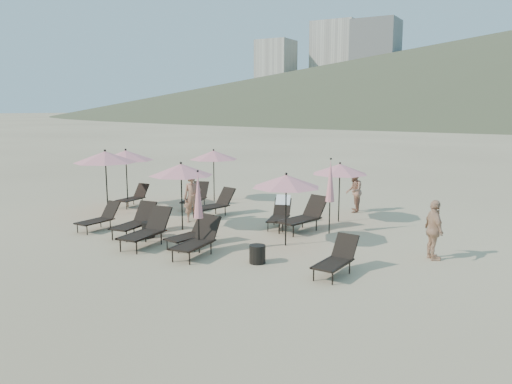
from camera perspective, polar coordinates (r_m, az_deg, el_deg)
The scene contains 26 objects.
ground at distance 14.18m, azimuth -6.64°, elevation -6.47°, with size 800.00×800.00×0.00m, color #D6BA8C.
hotel_skyline at distance 300.60m, azimuth 10.48°, elevation 13.22°, with size 109.00×82.00×55.00m.
lounger_0 at distance 16.95m, azimuth -17.44°, elevation -2.81°, with size 0.64×1.51×0.85m.
lounger_1 at distance 15.91m, azimuth -13.63°, elevation -3.24°, with size 0.82×1.73×0.96m.
lounger_2 at distance 14.62m, azimuth -12.33°, elevation -4.18°, with size 0.82×1.83×1.03m.
lounger_3 at distance 14.36m, azimuth -7.44°, elevation -4.63°, with size 0.79×1.55×0.85m.
lounger_4 at distance 13.44m, azimuth -6.70°, elevation -5.38°, with size 0.74×1.70×0.96m.
lounger_5 at distance 12.02m, azimuth 9.20°, elevation -7.46°, with size 0.68×1.54×0.86m.
lounger_6 at distance 20.69m, azimuth -13.78°, elevation -0.48°, with size 0.61×1.48×0.84m.
lounger_7 at distance 19.82m, azimuth -6.92°, elevation -0.54°, with size 1.11×1.80×0.97m.
lounger_8 at distance 18.30m, azimuth -4.71°, elevation -1.32°, with size 1.04×1.81×0.98m.
lounger_9 at distance 16.64m, azimuth 2.77°, elevation -2.37°, with size 0.97×1.65×0.97m.
lounger_10 at distance 16.09m, azimuth 5.51°, elevation -2.70°, with size 1.14×1.97×1.06m.
umbrella_open_0 at distance 18.94m, azimuth -16.85°, elevation 3.85°, with size 2.26×2.26×2.44m.
umbrella_open_1 at distance 16.09m, azimuth -8.56°, elevation 2.53°, with size 2.06×2.06×2.22m.
umbrella_open_2 at distance 14.06m, azimuth 3.47°, elevation 1.24°, with size 1.96×1.96×2.11m.
umbrella_open_3 at distance 21.14m, azimuth -4.87°, elevation 4.23°, with size 2.05×2.05×2.21m.
umbrella_open_4 at distance 17.32m, azimuth 9.56°, elevation 2.60°, with size 1.94×1.94×2.09m.
umbrella_open_5 at distance 20.36m, azimuth -14.66°, elevation 4.07°, with size 2.17×2.17×2.34m.
umbrella_closed_0 at distance 13.42m, azimuth -6.63°, elevation -0.42°, with size 0.27×0.27×2.28m.
umbrella_closed_1 at distance 15.60m, azimuth 8.49°, elevation 1.23°, with size 0.28×0.28×2.40m.
side_table_0 at distance 15.61m, azimuth -12.19°, elevation -4.22°, with size 0.40×0.40×0.48m, color black.
side_table_1 at distance 12.76m, azimuth 0.16°, elevation -7.11°, with size 0.42×0.42×0.47m, color black.
beachgoer_a at distance 17.37m, azimuth -7.28°, elevation -0.66°, with size 0.61×0.40×1.69m, color #9F7156.
beachgoer_b at distance 19.23m, azimuth 11.12°, elevation 0.09°, with size 0.78×0.61×1.60m, color #A77156.
beachgoer_c at distance 13.72m, azimuth 19.67°, elevation -4.11°, with size 0.92×0.38×1.57m, color tan.
Camera 1 is at (8.19, -10.90, 3.88)m, focal length 35.00 mm.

